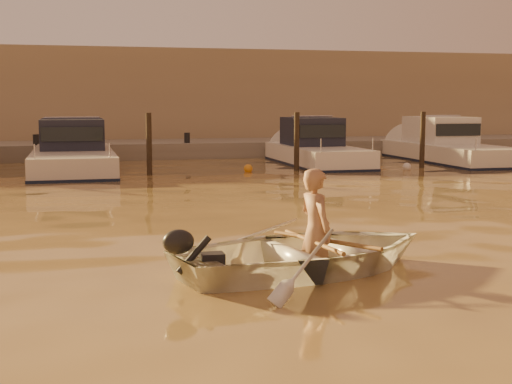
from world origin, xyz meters
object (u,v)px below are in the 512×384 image
object	(u,v)px
dinghy	(309,252)
moored_boat_5	(449,146)
person	(316,231)
moored_boat_2	(73,152)
moored_boat_4	(317,148)
waterfront_building	(125,101)

from	to	relation	value
dinghy	moored_boat_5	xyz separation A→B (m)	(11.21, 16.09, 0.34)
dinghy	person	size ratio (longest dim) A/B	2.22
person	dinghy	bearing A→B (deg)	90.00
moored_boat_2	moored_boat_4	distance (m)	8.90
dinghy	moored_boat_5	bearing A→B (deg)	-48.10
dinghy	moored_boat_2	size ratio (longest dim) A/B	0.44
dinghy	waterfront_building	world-z (taller)	waterfront_building
dinghy	person	xyz separation A→B (m)	(0.10, 0.02, 0.29)
moored_boat_2	dinghy	bearing A→B (deg)	-78.81
dinghy	person	bearing A→B (deg)	-90.00
moored_boat_4	waterfront_building	bearing A→B (deg)	119.80
moored_boat_2	moored_boat_4	xyz separation A→B (m)	(8.90, 0.00, 0.00)
moored_boat_4	moored_boat_5	world-z (taller)	same
dinghy	moored_boat_5	size ratio (longest dim) A/B	0.47
moored_boat_2	moored_boat_4	size ratio (longest dim) A/B	1.24
person	waterfront_building	size ratio (longest dim) A/B	0.04
person	moored_boat_4	distance (m)	17.02
moored_boat_5	waterfront_building	size ratio (longest dim) A/B	0.18
person	moored_boat_2	size ratio (longest dim) A/B	0.20
waterfront_building	person	bearing A→B (deg)	-88.56
person	moored_boat_4	xyz separation A→B (m)	(5.62, 16.07, 0.05)
moored_boat_5	moored_boat_2	bearing A→B (deg)	180.00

